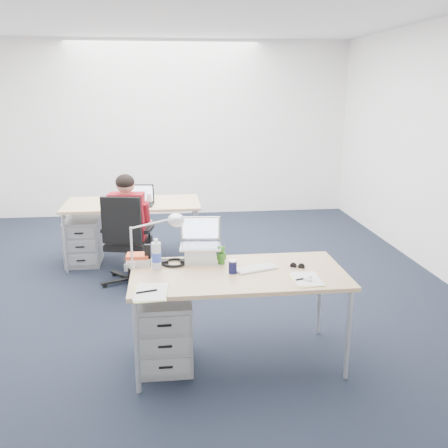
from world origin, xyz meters
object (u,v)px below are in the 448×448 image
object	(u,v)px
desk_near	(238,278)
dark_laptop	(138,195)
cordless_phone	(148,255)
sunglasses	(297,266)
office_chair	(129,259)
computer_mouse	(308,279)
bear_figurine	(221,255)
can_koozie	(233,267)
desk_lamp	(149,240)
wireless_keyboard	(256,268)
drawer_pedestal_near	(165,331)
desk_far	(132,206)
far_cup	(150,198)
headphones	(174,262)
silver_laptop	(200,241)
water_bottle	(156,254)
seated_person	(130,226)
drawer_pedestal_far	(84,241)
book_stack	(138,259)

from	to	relation	value
desk_near	dark_laptop	size ratio (longest dim) A/B	4.73
cordless_phone	sunglasses	xyz separation A→B (m)	(1.14, -0.18, -0.07)
office_chair	computer_mouse	distance (m)	2.44
computer_mouse	bear_figurine	xyz separation A→B (m)	(-0.57, 0.44, 0.06)
can_koozie	sunglasses	xyz separation A→B (m)	(0.51, 0.05, -0.04)
desk_near	desk_lamp	xyz separation A→B (m)	(-0.66, 0.19, 0.26)
wireless_keyboard	can_koozie	bearing A→B (deg)	178.27
drawer_pedestal_near	computer_mouse	xyz separation A→B (m)	(1.02, -0.25, 0.47)
drawer_pedestal_near	sunglasses	distance (m)	1.12
desk_far	far_cup	size ratio (longest dim) A/B	14.10
desk_far	headphones	xyz separation A→B (m)	(0.46, -2.23, 0.07)
silver_laptop	desk_lamp	xyz separation A→B (m)	(-0.40, -0.08, 0.05)
drawer_pedestal_near	water_bottle	world-z (taller)	water_bottle
headphones	dark_laptop	size ratio (longest dim) A/B	0.72
drawer_pedestal_near	silver_laptop	world-z (taller)	silver_laptop
can_koozie	far_cup	distance (m)	2.53
computer_mouse	seated_person	bearing A→B (deg)	100.78
office_chair	silver_laptop	xyz separation A→B (m)	(0.68, -1.43, 0.62)
headphones	water_bottle	bearing A→B (deg)	-142.89
bear_figurine	drawer_pedestal_far	bearing A→B (deg)	138.26
bear_figurine	desk_lamp	size ratio (longest dim) A/B	0.34
seated_person	book_stack	bearing A→B (deg)	-76.92
computer_mouse	water_bottle	distance (m)	1.14
drawer_pedestal_far	silver_laptop	bearing A→B (deg)	-59.59
sunglasses	headphones	bearing A→B (deg)	-166.34
can_koozie	drawer_pedestal_near	bearing A→B (deg)	177.23
drawer_pedestal_far	bear_figurine	world-z (taller)	bear_figurine
desk_near	sunglasses	distance (m)	0.47
book_stack	drawer_pedestal_near	bearing A→B (deg)	-51.81
drawer_pedestal_far	dark_laptop	world-z (taller)	dark_laptop
desk_near	silver_laptop	size ratio (longest dim) A/B	4.76
computer_mouse	bear_figurine	size ratio (longest dim) A/B	0.57
silver_laptop	headphones	distance (m)	0.26
computer_mouse	headphones	bearing A→B (deg)	131.09
drawer_pedestal_far	drawer_pedestal_near	bearing A→B (deg)	-68.12
wireless_keyboard	can_koozie	world-z (taller)	can_koozie
desk_far	drawer_pedestal_near	distance (m)	2.50
sunglasses	can_koozie	bearing A→B (deg)	-149.12
desk_near	drawer_pedestal_near	distance (m)	0.69
water_bottle	desk_lamp	distance (m)	0.12
office_chair	water_bottle	distance (m)	1.69
headphones	dark_laptop	xyz separation A→B (m)	(-0.38, 2.06, 0.10)
desk_near	dark_laptop	distance (m)	2.45
office_chair	computer_mouse	bearing A→B (deg)	-42.14
desk_far	can_koozie	xyz separation A→B (m)	(0.88, -2.47, 0.10)
silver_laptop	sunglasses	distance (m)	0.78
desk_near	drawer_pedestal_far	bearing A→B (deg)	122.18
seated_person	can_koozie	size ratio (longest dim) A/B	11.68
seated_person	dark_laptop	distance (m)	0.50
desk_near	drawer_pedestal_far	xyz separation A→B (m)	(-1.53, 2.43, -0.41)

